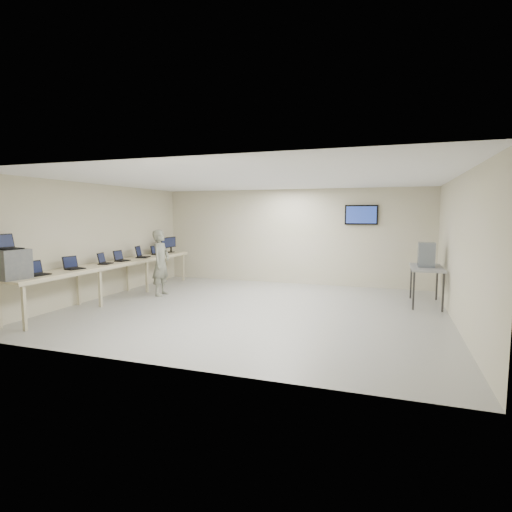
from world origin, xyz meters
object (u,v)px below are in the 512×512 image
(workbench, at_px, (115,265))
(soldier, at_px, (161,263))
(side_table, at_px, (427,270))
(equipment_box, at_px, (12,264))

(workbench, relative_size, soldier, 3.58)
(side_table, bearing_deg, workbench, -166.79)
(soldier, bearing_deg, side_table, -85.35)
(equipment_box, height_order, side_table, equipment_box)
(workbench, xyz_separation_m, equipment_box, (-0.06, -2.75, 0.34))
(workbench, relative_size, equipment_box, 11.12)
(soldier, relative_size, side_table, 1.15)
(workbench, distance_m, side_table, 7.38)
(equipment_box, bearing_deg, workbench, 96.74)
(equipment_box, height_order, soldier, soldier)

